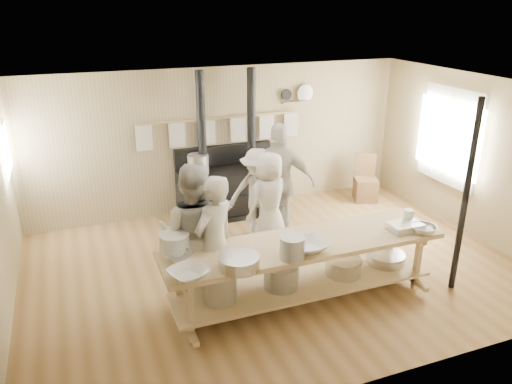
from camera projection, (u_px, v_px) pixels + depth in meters
ground at (275, 268)px, 7.30m from camera, size 7.00×7.00×0.00m
room_shell at (276, 162)px, 6.72m from camera, size 7.00×7.00×7.00m
window_right at (450, 137)px, 8.45m from camera, size 0.09×1.50×1.65m
left_opening at (6, 151)px, 7.31m from camera, size 0.00×0.90×0.90m
stove at (228, 187)px, 8.96m from camera, size 1.90×0.75×2.60m
towel_rail at (223, 127)px, 8.83m from camera, size 3.00×0.04×0.47m
back_wall_shelf at (297, 96)px, 9.19m from camera, size 0.63×0.14×0.32m
prep_table at (302, 265)px, 6.33m from camera, size 3.60×0.90×0.85m
support_post at (465, 199)px, 6.35m from camera, size 0.08×0.08×2.60m
cook_far_left at (214, 244)px, 6.09m from camera, size 0.77×0.70×1.76m
cook_left at (193, 233)px, 6.28m from camera, size 1.12×1.05×1.84m
cook_center at (269, 200)px, 7.70m from camera, size 0.87×0.71×1.54m
cook_right at (279, 182)px, 7.92m from camera, size 1.21×0.92×1.91m
cook_by_window at (258, 194)px, 7.99m from camera, size 1.12×0.90×1.51m
chair at (365, 187)px, 9.69m from camera, size 0.53×0.53×0.89m
bowl_white_a at (188, 274)px, 5.39m from camera, size 0.55×0.55×0.10m
bowl_steel_a at (180, 257)px, 5.74m from camera, size 0.42×0.42×0.10m
bowl_white_b at (310, 245)px, 6.00m from camera, size 0.53×0.53×0.11m
bowl_steel_b at (423, 229)px, 6.43m from camera, size 0.46×0.46×0.10m
roasting_pan at (405, 227)px, 6.52m from camera, size 0.43×0.29×0.10m
mixing_bowl_large at (239, 262)px, 5.58m from camera, size 0.47×0.47×0.15m
bucket_galv at (292, 248)px, 5.77m from camera, size 0.36×0.36×0.27m
deep_bowl_enamel at (175, 243)px, 5.94m from camera, size 0.45×0.45×0.22m
pitcher at (408, 217)px, 6.69m from camera, size 0.14×0.14×0.20m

